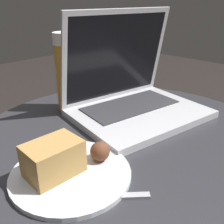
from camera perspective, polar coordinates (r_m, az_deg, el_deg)
table at (r=0.69m, az=3.23°, el=-15.10°), size 0.74×0.74×0.51m
laptop at (r=0.72m, az=4.24°, el=4.01°), size 0.38×0.32×0.27m
beer_glass at (r=0.74m, az=-9.86°, el=8.54°), size 0.06×0.06×0.21m
snack_plate at (r=0.49m, az=-10.09°, el=-11.31°), size 0.22×0.22×0.07m
fork at (r=0.45m, az=-6.97°, el=-18.03°), size 0.15×0.15×0.00m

